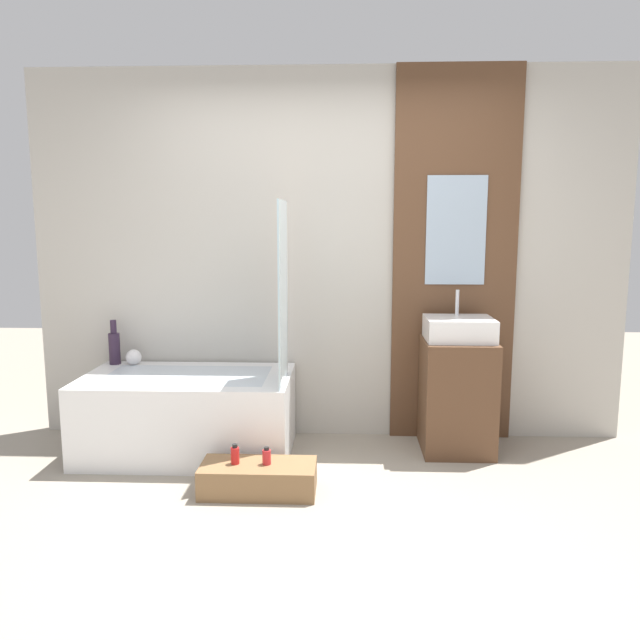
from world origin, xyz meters
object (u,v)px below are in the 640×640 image
Objects in this scene: wooden_step_bench at (258,478)px; bottle_soap_primary at (235,455)px; vase_tall_dark at (114,346)px; bathtub at (188,414)px; bottle_soap_secondary at (267,457)px; vase_round_light at (134,357)px; sink at (459,329)px.

bottle_soap_primary is at bearing 180.00° from wooden_step_bench.
bathtub is at bearing -27.25° from vase_tall_dark.
wooden_step_bench is 1.59m from vase_tall_dark.
bottle_soap_secondary is (1.21, -0.92, -0.45)m from vase_tall_dark.
bathtub is at bearing 132.28° from wooden_step_bench.
vase_tall_dark is 3.10× the size of bottle_soap_secondary.
vase_round_light is at bearing 139.62° from bottle_soap_secondary.
vase_tall_dark is (-1.16, 0.92, 0.58)m from wooden_step_bench.
vase_tall_dark is (-2.41, 0.18, -0.17)m from sink.
wooden_step_bench is 0.14m from bottle_soap_secondary.
sink is at bearing 31.68° from bottle_soap_secondary.
vase_tall_dark reaches higher than vase_round_light.
wooden_step_bench is at bearing 0.00° from bottle_soap_primary.
bottle_soap_primary is (-1.39, -0.74, -0.62)m from sink.
bathtub is 0.85m from wooden_step_bench.
sink is (1.81, 0.13, 0.57)m from bathtub.
vase_round_light reaches higher than bottle_soap_primary.
bathtub is 3.10× the size of sink.
bathtub is at bearing 134.73° from bottle_soap_secondary.
sink reaches higher than vase_tall_dark.
bottle_soap_primary is 0.18m from bottle_soap_secondary.
vase_round_light is at bearing -6.18° from vase_tall_dark.
wooden_step_bench is at bearing -41.73° from vase_round_light.
sink is 2.42m from vase_tall_dark.
wooden_step_bench is at bearing -149.35° from sink.
vase_round_light is 1.32m from bottle_soap_primary.
sink is 2.29m from vase_round_light.
vase_tall_dark reaches higher than bathtub.
sink is 4.31× the size of bottle_soap_secondary.
vase_tall_dark is 0.16m from vase_round_light.
wooden_step_bench is 1.49× the size of sink.
vase_tall_dark is at bearing 175.81° from sink.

